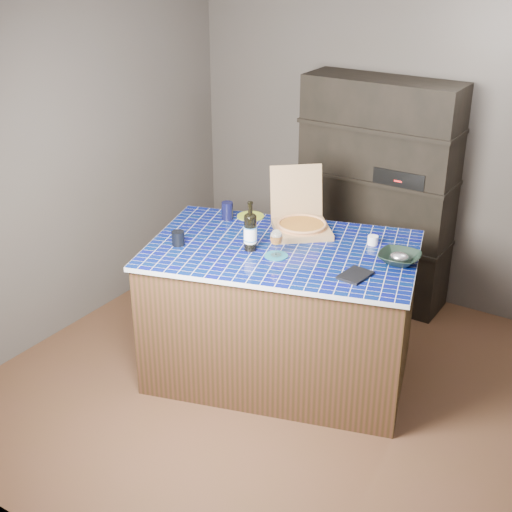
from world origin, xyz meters
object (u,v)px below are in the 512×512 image
Objects in this scene: kitchen_island at (281,312)px; wine_glass at (276,238)px; pizza_box at (301,223)px; bowl at (399,258)px; dvd_case at (355,275)px; mead_bottle at (250,231)px.

wine_glass reaches higher than kitchen_island.
pizza_box reaches higher than bowl.
wine_glass is (0.07, -0.44, 0.07)m from pizza_box.
pizza_box is at bearing 80.28° from kitchen_island.
kitchen_island is at bearing 174.71° from dvd_case.
dvd_case is at bearing -75.81° from pizza_box.
pizza_box reaches higher than wine_glass.
dvd_case is (0.73, 0.01, -0.12)m from mead_bottle.
pizza_box reaches higher than mead_bottle.
kitchen_island is 0.90m from bowl.
mead_bottle reaches higher than wine_glass.
mead_bottle is 1.60× the size of dvd_case.
wine_glass is at bearing -121.74° from pizza_box.
wine_glass reaches higher than dvd_case.
mead_bottle is at bearing -145.98° from pizza_box.
pizza_box is 1.75× the size of mead_bottle.
pizza_box is at bearing 171.58° from bowl.
dvd_case is at bearing 1.12° from wine_glass.
mead_bottle is at bearing -179.01° from wine_glass.
mead_bottle is (-0.12, -0.44, 0.07)m from pizza_box.
kitchen_island is 11.11× the size of wine_glass.
bowl is at bearing 71.92° from dvd_case.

